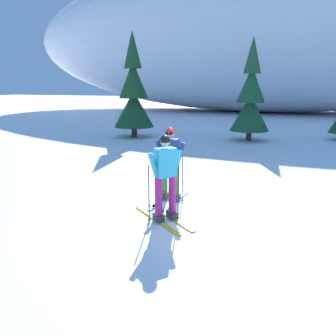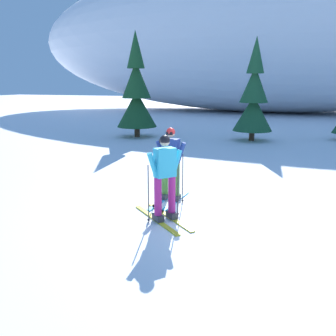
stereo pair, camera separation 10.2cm
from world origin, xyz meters
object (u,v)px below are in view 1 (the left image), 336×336
(skier_navy_jacket, at_px, (170,163))
(pine_tree_far_left, at_px, (133,94))
(skier_cyan_jacket, at_px, (165,177))
(pine_tree_center_left, at_px, (251,98))

(skier_navy_jacket, relative_size, pine_tree_far_left, 0.33)
(skier_cyan_jacket, height_order, pine_tree_far_left, pine_tree_far_left)
(pine_tree_far_left, relative_size, pine_tree_center_left, 1.09)
(skier_navy_jacket, distance_m, pine_tree_center_left, 9.89)
(skier_cyan_jacket, bearing_deg, pine_tree_far_left, 117.74)
(pine_tree_far_left, xyz_separation_m, pine_tree_center_left, (5.72, 0.79, -0.17))
(skier_navy_jacket, xyz_separation_m, pine_tree_far_left, (-5.07, 9.02, 1.29))
(skier_cyan_jacket, bearing_deg, skier_navy_jacket, 104.51)
(skier_cyan_jacket, height_order, skier_navy_jacket, skier_cyan_jacket)
(skier_cyan_jacket, distance_m, pine_tree_center_left, 11.09)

